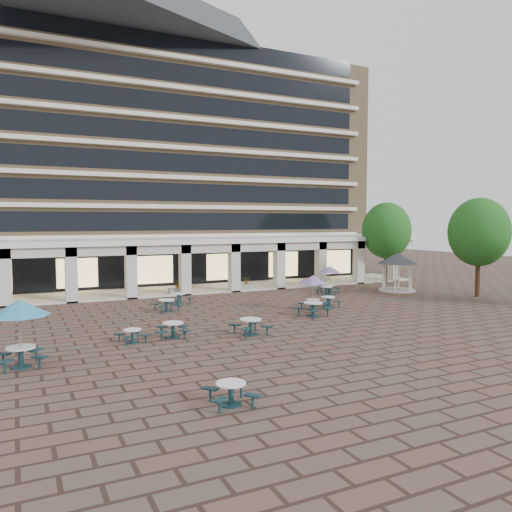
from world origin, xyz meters
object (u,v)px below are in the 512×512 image
object	(u,v)px
picnic_table_0	(231,392)
picnic_table_1	(251,325)
planter_left	(178,289)
gazebo	(397,263)
planter_right	(246,285)

from	to	relation	value
picnic_table_0	picnic_table_1	xyz separation A→B (m)	(4.70, 8.55, 0.07)
planter_left	gazebo	bearing A→B (deg)	-19.56
picnic_table_1	planter_left	world-z (taller)	planter_left
picnic_table_0	planter_right	size ratio (longest dim) A/B	1.15
picnic_table_1	planter_left	xyz separation A→B (m)	(0.83, 15.35, -0.05)
gazebo	planter_left	bearing A→B (deg)	160.44
picnic_table_0	gazebo	world-z (taller)	gazebo
planter_left	planter_right	world-z (taller)	planter_left
picnic_table_0	planter_left	bearing A→B (deg)	81.79
gazebo	picnic_table_1	bearing A→B (deg)	-152.49
gazebo	planter_right	size ratio (longest dim) A/B	2.25
planter_right	picnic_table_0	bearing A→B (deg)	-115.72
picnic_table_0	picnic_table_1	bearing A→B (deg)	66.01
picnic_table_0	planter_right	bearing A→B (deg)	69.09
picnic_table_0	planter_left	xyz separation A→B (m)	(5.53, 23.90, 0.02)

